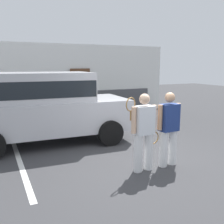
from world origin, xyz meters
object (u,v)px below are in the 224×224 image
object	(u,v)px
parked_suv	(45,104)
tennis_player_woman	(168,128)
tennis_player_man	(144,131)
potted_plant_by_porch	(118,107)

from	to	relation	value
parked_suv	tennis_player_woman	distance (m)	3.66
tennis_player_man	potted_plant_by_porch	world-z (taller)	tennis_player_man
parked_suv	potted_plant_by_porch	size ratio (longest dim) A/B	5.86
parked_suv	tennis_player_man	world-z (taller)	parked_suv
potted_plant_by_porch	tennis_player_woman	bearing A→B (deg)	-105.19
potted_plant_by_porch	tennis_player_man	bearing A→B (deg)	-111.38
potted_plant_by_porch	parked_suv	bearing A→B (deg)	-145.52
tennis_player_woman	potted_plant_by_porch	world-z (taller)	tennis_player_woman
parked_suv	potted_plant_by_porch	bearing A→B (deg)	37.63
tennis_player_woman	potted_plant_by_porch	xyz separation A→B (m)	(1.48, 5.45, -0.42)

